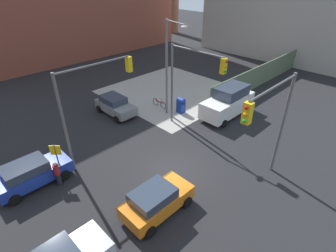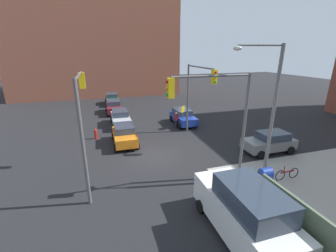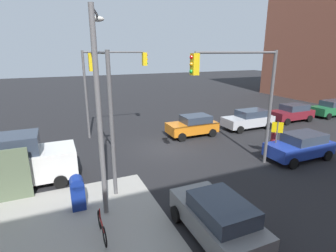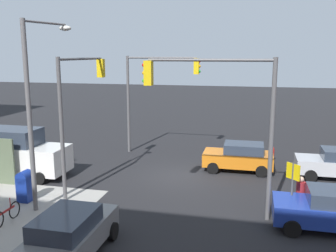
# 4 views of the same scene
# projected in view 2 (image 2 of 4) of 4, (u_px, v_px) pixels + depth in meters

# --- Properties ---
(ground_plane) EXTENTS (120.00, 120.00, 0.00)m
(ground_plane) POSITION_uv_depth(u_px,v_px,m) (154.00, 156.00, 17.16)
(ground_plane) COLOR black
(building_brick_west) EXTENTS (16.00, 28.00, 21.45)m
(building_brick_west) POSITION_uv_depth(u_px,v_px,m) (95.00, 34.00, 41.90)
(building_brick_west) COLOR #93513D
(building_brick_west) RESTS_ON ground
(traffic_signal_nw_corner) EXTENTS (5.32, 0.36, 6.50)m
(traffic_signal_nw_corner) POSITION_uv_depth(u_px,v_px,m) (197.00, 88.00, 19.20)
(traffic_signal_nw_corner) COLOR #59595B
(traffic_signal_nw_corner) RESTS_ON ground
(traffic_signal_se_corner) EXTENTS (4.97, 0.36, 6.50)m
(traffic_signal_se_corner) POSITION_uv_depth(u_px,v_px,m) (82.00, 110.00, 12.09)
(traffic_signal_se_corner) COLOR #59595B
(traffic_signal_se_corner) RESTS_ON ground
(traffic_signal_ne_corner) EXTENTS (0.36, 4.94, 6.50)m
(traffic_signal_ne_corner) POSITION_uv_depth(u_px,v_px,m) (218.00, 109.00, 12.36)
(traffic_signal_ne_corner) COLOR #59595B
(traffic_signal_ne_corner) RESTS_ON ground
(street_lamp_corner) EXTENTS (0.95, 2.61, 8.00)m
(street_lamp_corner) POSITION_uv_depth(u_px,v_px,m) (268.00, 106.00, 12.54)
(street_lamp_corner) COLOR slate
(street_lamp_corner) RESTS_ON ground
(warning_sign_two_way) EXTENTS (0.48, 0.48, 2.40)m
(warning_sign_two_way) POSITION_uv_depth(u_px,v_px,m) (183.00, 113.00, 22.75)
(warning_sign_two_way) COLOR #4C4C4C
(warning_sign_two_way) RESTS_ON ground
(mailbox_blue) EXTENTS (0.56, 0.64, 1.43)m
(mailbox_blue) POSITION_uv_depth(u_px,v_px,m) (265.00, 179.00, 12.68)
(mailbox_blue) COLOR navy
(mailbox_blue) RESTS_ON ground
(fire_hydrant) EXTENTS (0.26, 0.26, 0.94)m
(fire_hydrant) POSITION_uv_depth(u_px,v_px,m) (96.00, 134.00, 20.39)
(fire_hydrant) COLOR red
(fire_hydrant) RESTS_ON ground
(sedan_blue) EXTENTS (4.21, 2.02, 1.62)m
(sedan_blue) POSITION_uv_depth(u_px,v_px,m) (183.00, 117.00, 24.49)
(sedan_blue) COLOR #1E389E
(sedan_blue) RESTS_ON ground
(coupe_silver) EXTENTS (4.40, 2.02, 1.62)m
(coupe_silver) POSITION_uv_depth(u_px,v_px,m) (120.00, 118.00, 24.10)
(coupe_silver) COLOR #B7BABF
(coupe_silver) RESTS_ON ground
(hatchback_orange) EXTENTS (3.90, 2.02, 1.62)m
(hatchback_orange) POSITION_uv_depth(u_px,v_px,m) (124.00, 134.00, 19.19)
(hatchback_orange) COLOR orange
(hatchback_orange) RESTS_ON ground
(coupe_gray) EXTENTS (2.02, 4.00, 1.62)m
(coupe_gray) POSITION_uv_depth(u_px,v_px,m) (270.00, 142.00, 17.65)
(coupe_gray) COLOR slate
(coupe_gray) RESTS_ON ground
(coupe_maroon) EXTENTS (4.20, 2.02, 1.62)m
(coupe_maroon) POSITION_uv_depth(u_px,v_px,m) (114.00, 107.00, 28.94)
(coupe_maroon) COLOR maroon
(coupe_maroon) RESTS_ON ground
(hatchback_green) EXTENTS (4.18, 2.02, 1.62)m
(hatchback_green) POSITION_uv_depth(u_px,v_px,m) (112.00, 99.00, 33.82)
(hatchback_green) COLOR #1E6638
(hatchback_green) RESTS_ON ground
(van_white_delivery) EXTENTS (5.40, 2.32, 2.62)m
(van_white_delivery) POSITION_uv_depth(u_px,v_px,m) (244.00, 212.00, 9.30)
(van_white_delivery) COLOR white
(van_white_delivery) RESTS_ON ground
(pedestrian_crossing) EXTENTS (0.36, 0.36, 1.69)m
(pedestrian_crossing) POSITION_uv_depth(u_px,v_px,m) (176.00, 120.00, 23.20)
(pedestrian_crossing) COLOR maroon
(pedestrian_crossing) RESTS_ON ground
(bicycle_leaning_on_fence) EXTENTS (0.05, 1.75, 0.97)m
(bicycle_leaning_on_fence) POSITION_uv_depth(u_px,v_px,m) (287.00, 174.00, 13.96)
(bicycle_leaning_on_fence) COLOR black
(bicycle_leaning_on_fence) RESTS_ON ground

